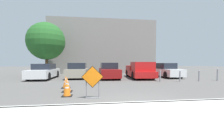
{
  "coord_description": "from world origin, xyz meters",
  "views": [
    {
      "loc": [
        -1.67,
        -5.11,
        1.55
      ],
      "look_at": [
        0.24,
        9.03,
        0.84
      ],
      "focal_mm": 24.0,
      "sensor_mm": 36.0,
      "label": 1
    }
  ],
  "objects_px": {
    "parked_car_fourth": "(166,71)",
    "bollard_fourth": "(217,75)",
    "road_closed_sign": "(93,80)",
    "pickup_truck": "(140,71)",
    "traffic_cone_third": "(66,82)",
    "bollard_third": "(199,75)",
    "traffic_cone_nearest": "(67,88)",
    "traffic_cone_second": "(67,85)",
    "parked_car_nearest": "(44,72)",
    "bollard_second": "(180,76)",
    "parked_car_second": "(78,71)",
    "bollard_nearest": "(160,76)",
    "parked_car_third": "(109,71)"
  },
  "relations": [
    {
      "from": "parked_car_fourth",
      "to": "bollard_fourth",
      "type": "height_order",
      "value": "parked_car_fourth"
    },
    {
      "from": "road_closed_sign",
      "to": "pickup_truck",
      "type": "relative_size",
      "value": 0.26
    },
    {
      "from": "traffic_cone_third",
      "to": "bollard_third",
      "type": "bearing_deg",
      "value": 10.51
    },
    {
      "from": "traffic_cone_nearest",
      "to": "bollard_third",
      "type": "relative_size",
      "value": 0.88
    },
    {
      "from": "traffic_cone_second",
      "to": "parked_car_nearest",
      "type": "height_order",
      "value": "parked_car_nearest"
    },
    {
      "from": "pickup_truck",
      "to": "parked_car_fourth",
      "type": "relative_size",
      "value": 1.2
    },
    {
      "from": "parked_car_nearest",
      "to": "pickup_truck",
      "type": "distance_m",
      "value": 9.26
    },
    {
      "from": "road_closed_sign",
      "to": "bollard_third",
      "type": "relative_size",
      "value": 1.56
    },
    {
      "from": "bollard_second",
      "to": "bollard_third",
      "type": "relative_size",
      "value": 0.98
    },
    {
      "from": "traffic_cone_third",
      "to": "bollard_fourth",
      "type": "height_order",
      "value": "bollard_fourth"
    },
    {
      "from": "parked_car_second",
      "to": "bollard_nearest",
      "type": "bearing_deg",
      "value": 151.38
    },
    {
      "from": "parked_car_fourth",
      "to": "traffic_cone_third",
      "type": "bearing_deg",
      "value": 28.86
    },
    {
      "from": "parked_car_fourth",
      "to": "bollard_nearest",
      "type": "bearing_deg",
      "value": 54.86
    },
    {
      "from": "road_closed_sign",
      "to": "traffic_cone_second",
      "type": "relative_size",
      "value": 1.79
    },
    {
      "from": "bollard_nearest",
      "to": "bollard_third",
      "type": "xyz_separation_m",
      "value": [
        3.4,
        0.0,
        -0.03
      ]
    },
    {
      "from": "traffic_cone_third",
      "to": "parked_car_third",
      "type": "height_order",
      "value": "parked_car_third"
    },
    {
      "from": "parked_car_second",
      "to": "bollard_second",
      "type": "bearing_deg",
      "value": 156.62
    },
    {
      "from": "traffic_cone_third",
      "to": "bollard_second",
      "type": "distance_m",
      "value": 8.89
    },
    {
      "from": "traffic_cone_second",
      "to": "parked_car_fourth",
      "type": "height_order",
      "value": "parked_car_fourth"
    },
    {
      "from": "bollard_fourth",
      "to": "parked_car_fourth",
      "type": "bearing_deg",
      "value": 125.25
    },
    {
      "from": "pickup_truck",
      "to": "bollard_fourth",
      "type": "distance_m",
      "value": 6.52
    },
    {
      "from": "bollard_second",
      "to": "traffic_cone_second",
      "type": "bearing_deg",
      "value": -159.42
    },
    {
      "from": "road_closed_sign",
      "to": "bollard_nearest",
      "type": "bearing_deg",
      "value": 41.88
    },
    {
      "from": "traffic_cone_second",
      "to": "parked_car_second",
      "type": "height_order",
      "value": "parked_car_second"
    },
    {
      "from": "road_closed_sign",
      "to": "parked_car_nearest",
      "type": "height_order",
      "value": "parked_car_nearest"
    },
    {
      "from": "bollard_fourth",
      "to": "road_closed_sign",
      "type": "bearing_deg",
      "value": -155.3
    },
    {
      "from": "pickup_truck",
      "to": "parked_car_fourth",
      "type": "distance_m",
      "value": 3.2
    },
    {
      "from": "traffic_cone_nearest",
      "to": "traffic_cone_second",
      "type": "relative_size",
      "value": 1.01
    },
    {
      "from": "pickup_truck",
      "to": "bollard_second",
      "type": "relative_size",
      "value": 6.1
    },
    {
      "from": "parked_car_third",
      "to": "parked_car_fourth",
      "type": "bearing_deg",
      "value": -175.71
    },
    {
      "from": "traffic_cone_third",
      "to": "parked_car_second",
      "type": "height_order",
      "value": "parked_car_second"
    },
    {
      "from": "bollard_second",
      "to": "road_closed_sign",
      "type": "bearing_deg",
      "value": -145.74
    },
    {
      "from": "traffic_cone_nearest",
      "to": "parked_car_third",
      "type": "bearing_deg",
      "value": 69.72
    },
    {
      "from": "traffic_cone_second",
      "to": "parked_car_nearest",
      "type": "bearing_deg",
      "value": 115.14
    },
    {
      "from": "parked_car_second",
      "to": "bollard_third",
      "type": "relative_size",
      "value": 4.51
    },
    {
      "from": "parked_car_second",
      "to": "bollard_second",
      "type": "height_order",
      "value": "parked_car_second"
    },
    {
      "from": "traffic_cone_third",
      "to": "bollard_fourth",
      "type": "relative_size",
      "value": 0.72
    },
    {
      "from": "pickup_truck",
      "to": "bollard_second",
      "type": "height_order",
      "value": "pickup_truck"
    },
    {
      "from": "road_closed_sign",
      "to": "pickup_truck",
      "type": "distance_m",
      "value": 9.13
    },
    {
      "from": "parked_car_nearest",
      "to": "bollard_nearest",
      "type": "relative_size",
      "value": 4.9
    },
    {
      "from": "traffic_cone_nearest",
      "to": "bollard_second",
      "type": "relative_size",
      "value": 0.9
    },
    {
      "from": "bollard_second",
      "to": "pickup_truck",
      "type": "bearing_deg",
      "value": 128.33
    },
    {
      "from": "road_closed_sign",
      "to": "bollard_second",
      "type": "relative_size",
      "value": 1.59
    },
    {
      "from": "parked_car_third",
      "to": "bollard_fourth",
      "type": "distance_m",
      "value": 9.45
    },
    {
      "from": "traffic_cone_second",
      "to": "parked_car_second",
      "type": "bearing_deg",
      "value": 91.0
    },
    {
      "from": "bollard_nearest",
      "to": "bollard_fourth",
      "type": "relative_size",
      "value": 0.94
    },
    {
      "from": "traffic_cone_second",
      "to": "bollard_fourth",
      "type": "height_order",
      "value": "bollard_fourth"
    },
    {
      "from": "bollard_nearest",
      "to": "pickup_truck",
      "type": "bearing_deg",
      "value": 102.71
    },
    {
      "from": "parked_car_nearest",
      "to": "bollard_fourth",
      "type": "bearing_deg",
      "value": 167.88
    },
    {
      "from": "parked_car_nearest",
      "to": "traffic_cone_nearest",
      "type": "bearing_deg",
      "value": 114.76
    }
  ]
}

